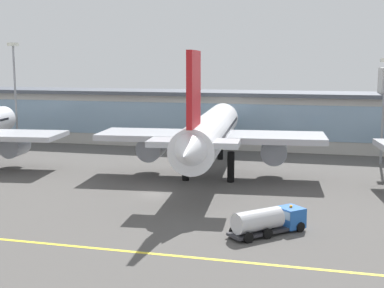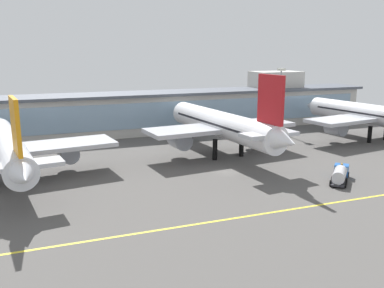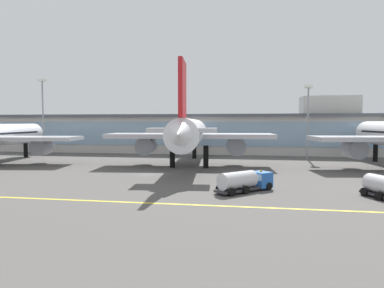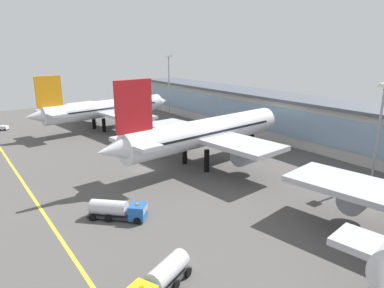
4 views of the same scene
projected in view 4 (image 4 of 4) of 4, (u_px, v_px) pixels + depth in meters
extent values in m
plane|color=#514F4C|center=(141.00, 170.00, 74.48)|extent=(192.28, 192.28, 0.00)
cube|color=yellow|center=(31.00, 194.00, 62.12)|extent=(153.82, 0.50, 0.01)
cube|color=beige|center=(286.00, 119.00, 99.00)|extent=(137.34, 12.00, 11.27)
cube|color=#84A3BC|center=(272.00, 119.00, 95.45)|extent=(131.85, 0.20, 7.21)
cube|color=#4C515B|center=(288.00, 97.00, 97.37)|extent=(140.34, 14.00, 0.80)
cylinder|color=black|center=(94.00, 122.00, 111.18)|extent=(1.10, 1.10, 4.21)
cylinder|color=black|center=(104.00, 125.00, 106.74)|extent=(1.10, 1.10, 4.21)
cylinder|color=black|center=(147.00, 116.00, 121.11)|extent=(1.10, 1.10, 4.21)
cylinder|color=silver|center=(107.00, 108.00, 109.86)|extent=(10.47, 40.43, 5.27)
cone|color=silver|center=(161.00, 101.00, 124.12)|extent=(5.58, 5.36, 5.00)
cone|color=silver|center=(36.00, 116.00, 95.33)|extent=(5.20, 6.33, 4.48)
cube|color=#84A3BC|center=(154.00, 100.00, 121.77)|extent=(4.40, 4.17, 1.58)
cube|color=black|center=(107.00, 107.00, 109.76)|extent=(9.68, 34.08, 0.42)
cube|color=#B7BAC1|center=(107.00, 110.00, 110.04)|extent=(40.84, 14.76, 0.84)
cylinder|color=#999EA8|center=(95.00, 112.00, 119.40)|extent=(4.34, 5.65, 3.69)
cylinder|color=#999EA8|center=(131.00, 122.00, 103.71)|extent=(4.34, 5.65, 3.69)
cube|color=orange|center=(49.00, 91.00, 96.39)|extent=(1.57, 7.24, 8.43)
cube|color=#B7BAC1|center=(51.00, 113.00, 98.03)|extent=(13.24, 6.04, 0.67)
cylinder|color=black|center=(185.00, 153.00, 77.91)|extent=(1.10, 1.10, 4.73)
cylinder|color=black|center=(207.00, 161.00, 72.80)|extent=(1.10, 1.10, 4.73)
cylinder|color=black|center=(252.00, 142.00, 87.53)|extent=(1.10, 1.10, 4.73)
cylinder|color=white|center=(207.00, 132.00, 76.12)|extent=(10.13, 41.78, 5.91)
cone|color=white|center=(269.00, 118.00, 90.48)|extent=(6.13, 5.87, 5.62)
cone|color=white|center=(114.00, 150.00, 61.45)|extent=(5.66, 6.98, 5.02)
cube|color=#84A3BC|center=(261.00, 116.00, 88.01)|extent=(4.83, 4.57, 1.77)
cube|color=black|center=(207.00, 130.00, 76.00)|extent=(9.51, 35.20, 0.47)
cube|color=#B7BAC1|center=(207.00, 135.00, 76.32)|extent=(36.78, 13.57, 0.95)
cylinder|color=#999EA8|center=(182.00, 136.00, 85.15)|extent=(4.67, 5.78, 4.14)
cylinder|color=#999EA8|center=(246.00, 154.00, 70.65)|extent=(4.67, 5.78, 4.14)
cube|color=red|center=(134.00, 106.00, 62.40)|extent=(1.47, 7.48, 9.46)
cube|color=#B7BAC1|center=(135.00, 143.00, 64.24)|extent=(11.91, 5.71, 0.76)
cylinder|color=#999EA8|center=(356.00, 198.00, 50.92)|extent=(4.65, 5.62, 3.93)
cylinder|color=black|center=(176.00, 285.00, 37.70)|extent=(0.72, 1.13, 1.10)
cylinder|color=black|center=(157.00, 277.00, 38.97)|extent=(0.72, 1.13, 1.10)
cylinder|color=black|center=(188.00, 272.00, 39.79)|extent=(0.72, 1.13, 1.10)
cylinder|color=black|center=(169.00, 265.00, 41.06)|extent=(0.72, 1.13, 1.10)
cube|color=#2D2D33|center=(165.00, 283.00, 38.21)|extent=(5.19, 7.86, 0.30)
cylinder|color=silver|center=(168.00, 270.00, 38.31)|extent=(4.35, 6.03, 2.30)
cube|color=orange|center=(141.00, 287.00, 34.27)|extent=(0.30, 0.40, 0.20)
cylinder|color=black|center=(8.00, 129.00, 110.23)|extent=(0.56, 0.57, 0.60)
cylinder|color=black|center=(5.00, 130.00, 108.80)|extent=(0.56, 0.57, 0.60)
cylinder|color=black|center=(3.00, 129.00, 110.49)|extent=(0.56, 0.57, 0.60)
cylinder|color=black|center=(0.00, 130.00, 109.06)|extent=(0.56, 0.57, 0.60)
cube|color=silver|center=(4.00, 128.00, 109.50)|extent=(2.89, 2.91, 1.10)
cylinder|color=black|center=(142.00, 213.00, 53.99)|extent=(0.99, 0.99, 1.10)
cylinder|color=black|center=(137.00, 221.00, 51.52)|extent=(0.99, 0.99, 1.10)
cylinder|color=black|center=(115.00, 211.00, 54.66)|extent=(0.99, 0.99, 1.10)
cylinder|color=black|center=(108.00, 219.00, 52.19)|extent=(0.99, 0.99, 1.10)
cylinder|color=black|center=(99.00, 210.00, 55.04)|extent=(0.99, 0.99, 1.10)
cylinder|color=black|center=(92.00, 217.00, 52.56)|extent=(0.99, 0.99, 1.10)
cube|color=#2D2D33|center=(113.00, 215.00, 53.42)|extent=(6.97, 7.03, 0.30)
cube|color=#235BB2|center=(138.00, 212.00, 52.56)|extent=(3.49, 3.49, 2.20)
cube|color=#84A3BC|center=(138.00, 209.00, 52.43)|extent=(3.49, 3.49, 0.88)
cylinder|color=silver|center=(109.00, 207.00, 53.15)|extent=(5.56, 5.59, 2.30)
cube|color=orange|center=(138.00, 204.00, 52.23)|extent=(0.30, 0.40, 0.20)
cylinder|color=gray|center=(169.00, 88.00, 124.99)|extent=(0.44, 0.44, 21.87)
cube|color=silver|center=(169.00, 56.00, 121.94)|extent=(1.80, 1.80, 0.70)
cylinder|color=gray|center=(378.00, 137.00, 64.43)|extent=(0.44, 0.44, 18.40)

